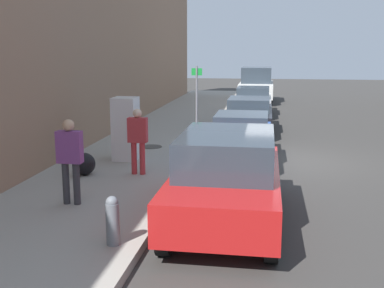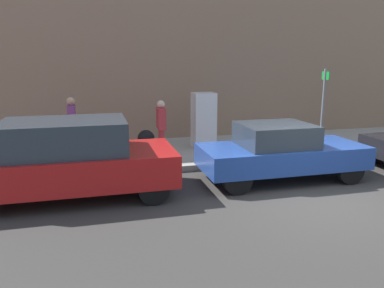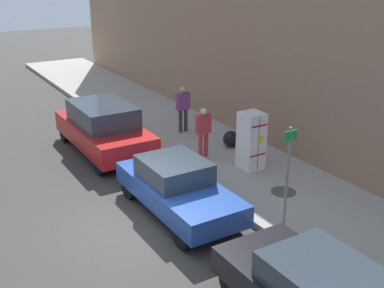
{
  "view_description": "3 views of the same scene",
  "coord_description": "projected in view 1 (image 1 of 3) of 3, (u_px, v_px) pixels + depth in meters",
  "views": [
    {
      "loc": [
        -0.65,
        -14.27,
        3.3
      ],
      "look_at": [
        -2.41,
        -3.14,
        1.05
      ],
      "focal_mm": 45.0,
      "sensor_mm": 36.0,
      "label": 1
    },
    {
      "loc": [
        6.86,
        -4.67,
        2.97
      ],
      "look_at": [
        -0.31,
        -2.81,
        1.31
      ],
      "focal_mm": 35.0,
      "sensor_mm": 36.0,
      "label": 2
    },
    {
      "loc": [
        4.12,
        9.55,
        6.15
      ],
      "look_at": [
        -2.71,
        -1.69,
        1.2
      ],
      "focal_mm": 45.0,
      "sensor_mm": 36.0,
      "label": 3
    }
  ],
  "objects": [
    {
      "name": "trash_bag",
      "position": [
        84.0,
        164.0,
        12.05
      ],
      "size": [
        0.56,
        0.56,
        0.56
      ],
      "primitive_type": "sphere",
      "color": "black",
      "rests_on": "sidewalk_slab"
    },
    {
      "name": "parked_van_white",
      "position": [
        256.0,
        85.0,
        29.97
      ],
      "size": [
        2.03,
        4.91,
        2.17
      ],
      "color": "silver",
      "rests_on": "ground"
    },
    {
      "name": "parked_sedan_silver",
      "position": [
        253.0,
        100.0,
        24.36
      ],
      "size": [
        1.79,
        4.51,
        1.4
      ],
      "color": "silver",
      "rests_on": "ground"
    },
    {
      "name": "parked_hatchback_blue",
      "position": [
        242.0,
        137.0,
        14.2
      ],
      "size": [
        1.7,
        4.12,
        1.44
      ],
      "color": "#23479E",
      "rests_on": "ground"
    },
    {
      "name": "fire_hydrant",
      "position": [
        113.0,
        220.0,
        7.72
      ],
      "size": [
        0.22,
        0.22,
        0.82
      ],
      "color": "slate",
      "rests_on": "sidewalk_slab"
    },
    {
      "name": "discarded_refrigerator",
      "position": [
        126.0,
        129.0,
        13.6
      ],
      "size": [
        0.66,
        0.71,
        1.78
      ],
      "color": "white",
      "rests_on": "sidewalk_slab"
    },
    {
      "name": "parked_suv_red",
      "position": [
        227.0,
        176.0,
        9.23
      ],
      "size": [
        1.97,
        4.68,
        1.73
      ],
      "color": "red",
      "rests_on": "ground"
    },
    {
      "name": "building_facade_near",
      "position": [
        50.0,
        18.0,
        14.66
      ],
      "size": [
        1.81,
        39.6,
        8.44
      ],
      "primitive_type": "cube",
      "color": "#937056",
      "rests_on": "ground"
    },
    {
      "name": "street_sign_post",
      "position": [
        197.0,
        99.0,
        16.46
      ],
      "size": [
        0.36,
        0.07,
        2.55
      ],
      "color": "slate",
      "rests_on": "sidewalk_slab"
    },
    {
      "name": "parked_sedan_dark",
      "position": [
        249.0,
        114.0,
        19.34
      ],
      "size": [
        1.81,
        4.76,
        1.37
      ],
      "color": "black",
      "rests_on": "ground"
    },
    {
      "name": "ground_plane",
      "position": [
        288.0,
        161.0,
        14.37
      ],
      "size": [
        80.0,
        80.0,
        0.0
      ],
      "primitive_type": "plane",
      "color": "#383533"
    },
    {
      "name": "sidewalk_slab",
      "position": [
        142.0,
        153.0,
        15.04
      ],
      "size": [
        3.78,
        44.0,
        0.17
      ],
      "primitive_type": "cube",
      "color": "#9E998E",
      "rests_on": "ground"
    },
    {
      "name": "pedestrian_standing_near",
      "position": [
        138.0,
        137.0,
        11.99
      ],
      "size": [
        0.48,
        0.22,
        1.66
      ],
      "rotation": [
        0.0,
        0.0,
        3.31
      ],
      "color": "#B73338",
      "rests_on": "sidewalk_slab"
    },
    {
      "name": "manhole_cover",
      "position": [
        151.0,
        147.0,
        15.53
      ],
      "size": [
        0.7,
        0.7,
        0.02
      ],
      "primitive_type": "cylinder",
      "color": "#47443F",
      "rests_on": "sidewalk_slab"
    },
    {
      "name": "pedestrian_walking_far",
      "position": [
        70.0,
        155.0,
        9.64
      ],
      "size": [
        0.5,
        0.23,
        1.75
      ],
      "rotation": [
        0.0,
        0.0,
        1.0
      ],
      "color": "#333338",
      "rests_on": "sidewalk_slab"
    }
  ]
}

